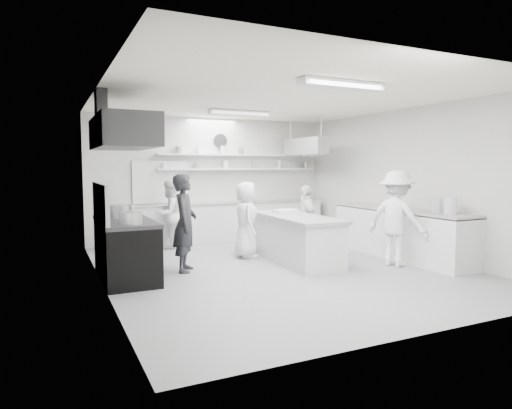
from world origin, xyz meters
name	(u,v)px	position (x,y,z in m)	size (l,w,h in m)	color
floor	(279,268)	(0.00, 0.00, -0.01)	(6.00, 7.00, 0.02)	#999999
ceiling	(279,98)	(0.00, 0.00, 3.01)	(6.00, 7.00, 0.02)	white
wall_back	(212,179)	(0.00, 3.50, 1.50)	(6.00, 0.04, 3.00)	beige
wall_front	(435,196)	(0.00, -3.50, 1.50)	(6.00, 0.04, 3.00)	beige
wall_left	(101,188)	(-3.00, 0.00, 1.50)	(0.04, 7.00, 3.00)	beige
wall_right	(408,182)	(3.00, 0.00, 1.50)	(0.04, 7.00, 3.00)	beige
stove	(126,251)	(-2.60, 0.40, 0.45)	(0.80, 1.80, 0.90)	black
exhaust_hood	(123,133)	(-2.60, 0.40, 2.35)	(0.85, 2.00, 0.50)	#303032
back_counter	(228,222)	(0.30, 3.20, 0.46)	(5.00, 0.60, 0.92)	silver
shelf_lower	(240,169)	(0.70, 3.37, 1.75)	(4.20, 0.26, 0.04)	silver
shelf_upper	(240,155)	(0.70, 3.37, 2.10)	(4.20, 0.26, 0.04)	silver
pass_through_window	(160,182)	(-1.30, 3.48, 1.45)	(1.30, 0.04, 1.00)	black
wall_clock	(220,141)	(0.20, 3.46, 2.45)	(0.32, 0.32, 0.05)	white
right_counter	(400,234)	(2.65, -0.20, 0.47)	(0.74, 3.30, 0.94)	silver
pot_rack	(305,146)	(2.00, 2.40, 2.30)	(0.30, 1.60, 0.40)	#B3B4B6
light_fixture_front	(341,85)	(0.00, -1.80, 2.94)	(1.30, 0.25, 0.10)	silver
light_fixture_rear	(239,113)	(0.00, 1.80, 2.94)	(1.30, 0.25, 0.10)	silver
prep_island	(296,240)	(0.56, 0.36, 0.42)	(0.84, 2.26, 0.83)	silver
stove_pot	(121,212)	(-2.60, 0.81, 1.04)	(0.43, 0.43, 0.26)	#B3B4B6
cook_stove	(185,223)	(-1.59, 0.46, 0.84)	(0.62, 0.40, 1.69)	#26272B
cook_back	(170,214)	(-1.27, 2.75, 0.76)	(0.74, 0.58, 1.53)	white
cook_island_left	(246,220)	(-0.15, 1.11, 0.76)	(0.74, 0.48, 1.51)	white
cook_island_right	(306,219)	(1.14, 0.94, 0.72)	(0.84, 0.35, 1.43)	white
cook_right	(397,218)	(2.02, -0.77, 0.87)	(1.13, 0.65, 1.74)	white
bowl_island_a	(283,214)	(0.50, 0.77, 0.87)	(0.28, 0.28, 0.07)	#B3B4B6
bowl_island_b	(294,215)	(0.66, 0.61, 0.86)	(0.19, 0.19, 0.06)	silver
bowl_right	(393,207)	(2.78, 0.17, 0.97)	(0.24, 0.24, 0.06)	silver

